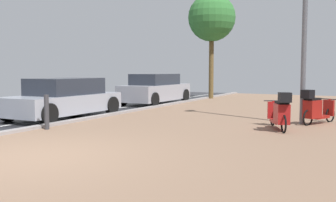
% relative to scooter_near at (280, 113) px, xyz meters
% --- Properties ---
extents(ground, '(21.00, 40.00, 0.13)m').
position_rel_scooter_near_xyz_m(ground, '(-1.95, -5.14, -0.48)').
color(ground, '#27282C').
extents(scooter_near, '(0.94, 1.63, 1.02)m').
position_rel_scooter_near_xyz_m(scooter_near, '(0.00, 0.00, 0.00)').
color(scooter_near, black).
rests_on(scooter_near, ground).
extents(scooter_far, '(0.92, 1.53, 1.02)m').
position_rel_scooter_near_xyz_m(scooter_far, '(0.67, 1.55, 0.00)').
color(scooter_far, black).
rests_on(scooter_far, ground).
extents(parked_car_near, '(1.84, 4.06, 1.28)m').
position_rel_scooter_near_xyz_m(parked_car_near, '(-6.81, -0.52, 0.16)').
color(parked_car_near, '#9EA4B1').
rests_on(parked_car_near, ground).
extents(parked_car_far, '(1.77, 4.16, 1.38)m').
position_rel_scooter_near_xyz_m(parked_car_far, '(-6.72, 5.44, 0.21)').
color(parked_car_far, '#9FA0AB').
rests_on(parked_car_far, ground).
extents(street_tree, '(2.57, 2.57, 5.69)m').
position_rel_scooter_near_xyz_m(street_tree, '(-5.58, 9.65, 3.91)').
color(street_tree, brown).
rests_on(street_tree, ground).
extents(bollard_far, '(0.12, 0.12, 0.91)m').
position_rel_scooter_near_xyz_m(bollard_far, '(-5.43, -2.66, 0.00)').
color(bollard_far, '#38383D').
rests_on(bollard_far, ground).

